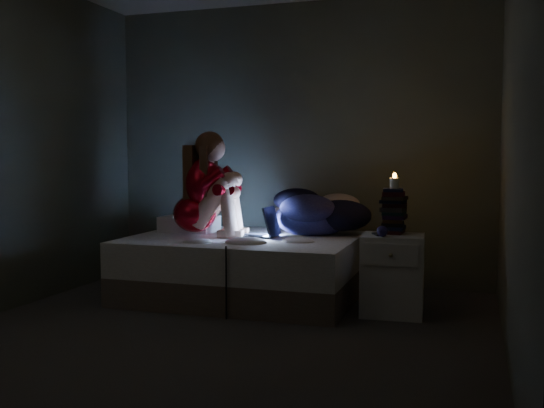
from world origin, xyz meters
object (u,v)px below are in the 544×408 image
at_px(candle, 394,183).
at_px(phone, 379,234).
at_px(woman, 195,183).
at_px(nightstand, 392,275).
at_px(laptop, 253,221).
at_px(bed, 244,267).

xyz_separation_m(candle, phone, (-0.09, -0.14, -0.37)).
xyz_separation_m(woman, candle, (1.68, -0.05, 0.03)).
distance_m(candle, phone, 0.41).
distance_m(woman, nightstand, 1.81).
bearing_deg(laptop, woman, -168.64).
distance_m(laptop, candle, 1.23).
bearing_deg(phone, laptop, 144.28).
bearing_deg(bed, laptop, 22.39).
bearing_deg(nightstand, bed, 167.61).
height_order(bed, phone, phone).
distance_m(laptop, phone, 1.12).
bearing_deg(laptop, nightstand, -9.05).
bearing_deg(candle, woman, 178.13).
height_order(laptop, phone, laptop).
distance_m(bed, laptop, 0.40).
xyz_separation_m(woman, phone, (1.58, -0.20, -0.35)).
bearing_deg(woman, bed, 1.03).
relative_size(bed, candle, 23.24).
xyz_separation_m(laptop, nightstand, (1.19, -0.23, -0.35)).
relative_size(woman, phone, 6.32).
height_order(woman, laptop, woman).
distance_m(woman, laptop, 0.59).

